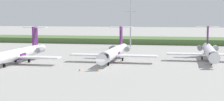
{
  "coord_description": "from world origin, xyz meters",
  "views": [
    {
      "loc": [
        18.25,
        -78.34,
        12.45
      ],
      "look_at": [
        0.0,
        14.58,
        3.0
      ],
      "focal_mm": 58.21,
      "sensor_mm": 36.0,
      "label": 1
    }
  ],
  "objects_px": {
    "regional_jet_third": "(210,51)",
    "safety_cone_front_marker": "(80,70)",
    "antenna_mast": "(131,25)",
    "safety_cone_mid_marker": "(97,70)",
    "regional_jet_second": "(114,52)",
    "regional_jet_nearest": "(19,53)"
  },
  "relations": [
    {
      "from": "regional_jet_second",
      "to": "regional_jet_third",
      "type": "bearing_deg",
      "value": 15.97
    },
    {
      "from": "safety_cone_front_marker",
      "to": "regional_jet_second",
      "type": "bearing_deg",
      "value": 75.4
    },
    {
      "from": "regional_jet_nearest",
      "to": "antenna_mast",
      "type": "distance_m",
      "value": 53.19
    },
    {
      "from": "antenna_mast",
      "to": "safety_cone_mid_marker",
      "type": "distance_m",
      "value": 57.73
    },
    {
      "from": "regional_jet_third",
      "to": "regional_jet_second",
      "type": "bearing_deg",
      "value": -164.03
    },
    {
      "from": "regional_jet_nearest",
      "to": "safety_cone_front_marker",
      "type": "bearing_deg",
      "value": -26.89
    },
    {
      "from": "regional_jet_nearest",
      "to": "safety_cone_mid_marker",
      "type": "xyz_separation_m",
      "value": [
        22.66,
        -8.99,
        -2.26
      ]
    },
    {
      "from": "regional_jet_second",
      "to": "safety_cone_front_marker",
      "type": "relative_size",
      "value": 56.36
    },
    {
      "from": "regional_jet_third",
      "to": "safety_cone_front_marker",
      "type": "distance_m",
      "value": 38.34
    },
    {
      "from": "regional_jet_second",
      "to": "antenna_mast",
      "type": "relative_size",
      "value": 1.5
    },
    {
      "from": "regional_jet_third",
      "to": "safety_cone_mid_marker",
      "type": "xyz_separation_m",
      "value": [
        -25.59,
        -23.93,
        -2.26
      ]
    },
    {
      "from": "antenna_mast",
      "to": "safety_cone_mid_marker",
      "type": "height_order",
      "value": "antenna_mast"
    },
    {
      "from": "regional_jet_second",
      "to": "antenna_mast",
      "type": "bearing_deg",
      "value": 92.17
    },
    {
      "from": "regional_jet_third",
      "to": "safety_cone_front_marker",
      "type": "height_order",
      "value": "regional_jet_third"
    },
    {
      "from": "antenna_mast",
      "to": "safety_cone_front_marker",
      "type": "xyz_separation_m",
      "value": [
        -3.0,
        -57.67,
        -8.35
      ]
    },
    {
      "from": "regional_jet_third",
      "to": "safety_cone_front_marker",
      "type": "bearing_deg",
      "value": -140.23
    },
    {
      "from": "antenna_mast",
      "to": "safety_cone_front_marker",
      "type": "height_order",
      "value": "antenna_mast"
    },
    {
      "from": "regional_jet_second",
      "to": "safety_cone_mid_marker",
      "type": "height_order",
      "value": "regional_jet_second"
    },
    {
      "from": "safety_cone_front_marker",
      "to": "safety_cone_mid_marker",
      "type": "relative_size",
      "value": 1.0
    },
    {
      "from": "regional_jet_nearest",
      "to": "regional_jet_second",
      "type": "relative_size",
      "value": 1.0
    },
    {
      "from": "antenna_mast",
      "to": "safety_cone_mid_marker",
      "type": "bearing_deg",
      "value": -89.17
    },
    {
      "from": "regional_jet_nearest",
      "to": "regional_jet_third",
      "type": "bearing_deg",
      "value": 17.2
    }
  ]
}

